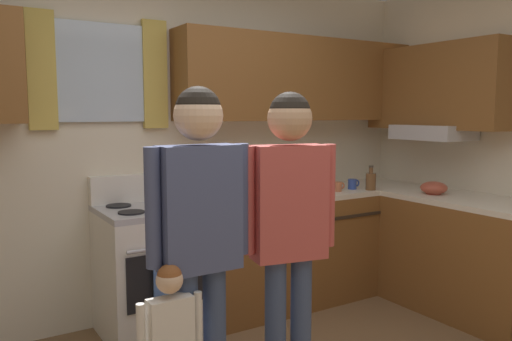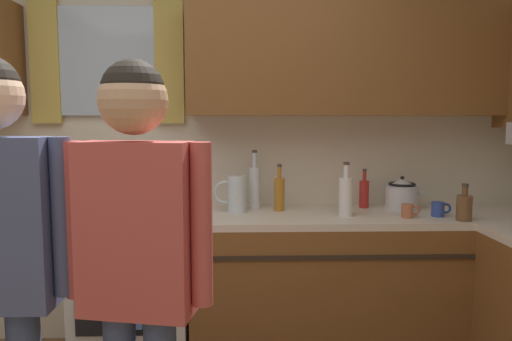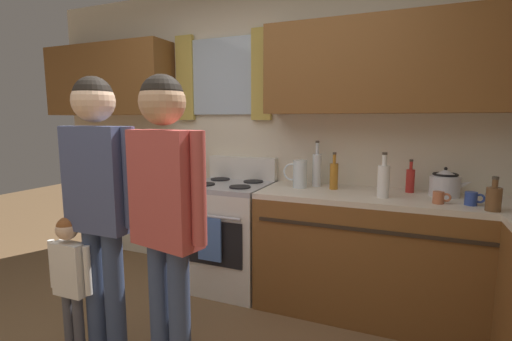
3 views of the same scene
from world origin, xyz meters
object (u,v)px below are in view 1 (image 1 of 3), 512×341
object	(u,v)px
mixing_bowl	(434,188)
adult_in_plaid	(289,214)
bottle_oil_amber	(249,181)
bottle_squat_brown	(371,181)
bottle_sauce_red	(298,177)
small_child	(171,338)
adult_holding_child	(200,222)
mug_cobalt_blue	(353,184)
stovetop_kettle	(322,176)
water_pitcher	(221,184)
stove_oven	(149,269)
bottle_tall_clear	(228,178)
cup_terracotta	(338,187)
bottle_milk_white	(300,179)

from	to	relation	value
mixing_bowl	adult_in_plaid	xyz separation A→B (m)	(-1.84, -0.60, 0.09)
bottle_oil_amber	bottle_squat_brown	world-z (taller)	bottle_oil_amber
bottle_sauce_red	bottle_squat_brown	xyz separation A→B (m)	(0.45, -0.41, -0.02)
adult_in_plaid	small_child	distance (m)	0.81
adult_holding_child	bottle_squat_brown	bearing A→B (deg)	25.69
mug_cobalt_blue	small_child	xyz separation A→B (m)	(-2.13, -1.17, -0.38)
bottle_oil_amber	stovetop_kettle	size ratio (longest dim) A/B	1.04
bottle_squat_brown	small_child	size ratio (longest dim) A/B	0.23
bottle_squat_brown	water_pitcher	bearing A→B (deg)	167.54
stove_oven	bottle_sauce_red	bearing A→B (deg)	7.00
water_pitcher	small_child	world-z (taller)	water_pitcher
stovetop_kettle	adult_in_plaid	xyz separation A→B (m)	(-1.34, -1.38, 0.04)
adult_holding_child	adult_in_plaid	bearing A→B (deg)	-4.83
stove_oven	bottle_sauce_red	distance (m)	1.51
stovetop_kettle	adult_holding_child	bearing A→B (deg)	-143.58
water_pitcher	adult_holding_child	world-z (taller)	adult_holding_child
bottle_tall_clear	cup_terracotta	world-z (taller)	bottle_tall_clear
bottle_sauce_red	cup_terracotta	distance (m)	0.37
water_pitcher	small_child	distance (m)	1.71
adult_holding_child	cup_terracotta	bearing A→B (deg)	31.26
bottle_milk_white	water_pitcher	xyz separation A→B (m)	(-0.64, 0.13, -0.01)
bottle_squat_brown	cup_terracotta	size ratio (longest dim) A/B	1.88
bottle_milk_white	bottle_sauce_red	size ratio (longest dim) A/B	1.27
bottle_milk_white	adult_holding_child	distance (m)	1.82
stove_oven	water_pitcher	xyz separation A→B (m)	(0.59, 0.04, 0.54)
bottle_milk_white	bottle_sauce_red	world-z (taller)	bottle_milk_white
stove_oven	adult_holding_child	world-z (taller)	adult_holding_child
bottle_milk_white	cup_terracotta	bearing A→B (deg)	-9.81
bottle_oil_amber	bottle_milk_white	distance (m)	0.41
bottle_tall_clear	adult_holding_child	size ratio (longest dim) A/B	0.22
stove_oven	bottle_tall_clear	size ratio (longest dim) A/B	3.00
bottle_squat_brown	mixing_bowl	distance (m)	0.50
bottle_milk_white	mug_cobalt_blue	distance (m)	0.54
bottle_squat_brown	adult_holding_child	xyz separation A→B (m)	(-2.04, -0.98, 0.07)
bottle_tall_clear	adult_in_plaid	size ratio (longest dim) A/B	0.22
water_pitcher	mixing_bowl	distance (m)	1.69
bottle_oil_amber	mixing_bowl	xyz separation A→B (m)	(1.27, -0.74, -0.06)
mixing_bowl	adult_holding_child	xyz separation A→B (m)	(-2.32, -0.56, 0.10)
bottle_oil_amber	bottle_tall_clear	distance (m)	0.17
adult_in_plaid	stove_oven	bearing A→B (deg)	102.77
stovetop_kettle	bottle_oil_amber	bearing A→B (deg)	-177.01
bottle_tall_clear	stovetop_kettle	size ratio (longest dim) A/B	1.34
mug_cobalt_blue	small_child	world-z (taller)	mug_cobalt_blue
mug_cobalt_blue	stovetop_kettle	size ratio (longest dim) A/B	0.42
stove_oven	bottle_oil_amber	size ratio (longest dim) A/B	3.85
bottle_sauce_red	bottle_tall_clear	xyz separation A→B (m)	(-0.69, -0.02, 0.05)
small_child	bottle_sauce_red	bearing A→B (deg)	39.53
bottle_sauce_red	cup_terracotta	size ratio (longest dim) A/B	2.26
bottle_tall_clear	bottle_milk_white	bearing A→B (deg)	-24.34
bottle_oil_amber	adult_in_plaid	size ratio (longest dim) A/B	0.17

